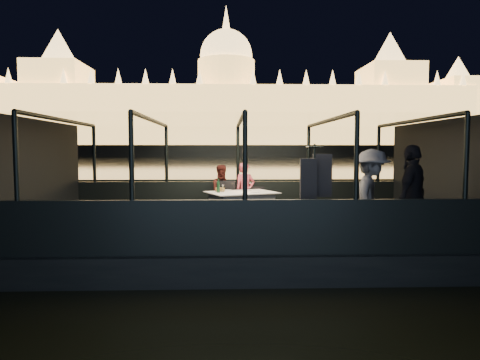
{
  "coord_description": "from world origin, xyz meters",
  "views": [
    {
      "loc": [
        -0.31,
        -8.82,
        2.19
      ],
      "look_at": [
        0.0,
        0.4,
        1.55
      ],
      "focal_mm": 32.0,
      "sensor_mm": 36.0,
      "label": 1
    }
  ],
  "objects_px": {
    "coat_stand": "(314,196)",
    "passenger_dark": "(412,199)",
    "person_woman_coral": "(245,189)",
    "dining_table_central": "(242,209)",
    "person_man_maroon": "(223,189)",
    "passenger_stripe": "(371,198)",
    "chair_port_left": "(226,203)",
    "chair_port_right": "(257,202)",
    "wine_bottle": "(218,186)"
  },
  "relations": [
    {
      "from": "person_man_maroon",
      "to": "passenger_dark",
      "type": "distance_m",
      "value": 4.52
    },
    {
      "from": "chair_port_left",
      "to": "passenger_stripe",
      "type": "distance_m",
      "value": 3.61
    },
    {
      "from": "chair_port_right",
      "to": "wine_bottle",
      "type": "relative_size",
      "value": 2.62
    },
    {
      "from": "dining_table_central",
      "to": "coat_stand",
      "type": "xyz_separation_m",
      "value": [
        1.2,
        -2.07,
        0.51
      ]
    },
    {
      "from": "coat_stand",
      "to": "wine_bottle",
      "type": "bearing_deg",
      "value": 131.06
    },
    {
      "from": "coat_stand",
      "to": "wine_bottle",
      "type": "relative_size",
      "value": 5.91
    },
    {
      "from": "passenger_dark",
      "to": "coat_stand",
      "type": "bearing_deg",
      "value": -51.78
    },
    {
      "from": "dining_table_central",
      "to": "coat_stand",
      "type": "height_order",
      "value": "coat_stand"
    },
    {
      "from": "chair_port_left",
      "to": "wine_bottle",
      "type": "distance_m",
      "value": 0.78
    },
    {
      "from": "person_woman_coral",
      "to": "dining_table_central",
      "type": "bearing_deg",
      "value": -117.68
    },
    {
      "from": "coat_stand",
      "to": "passenger_stripe",
      "type": "bearing_deg",
      "value": 4.48
    },
    {
      "from": "person_woman_coral",
      "to": "person_man_maroon",
      "type": "relative_size",
      "value": 1.04
    },
    {
      "from": "person_man_maroon",
      "to": "passenger_stripe",
      "type": "distance_m",
      "value": 3.92
    },
    {
      "from": "person_woman_coral",
      "to": "wine_bottle",
      "type": "xyz_separation_m",
      "value": [
        -0.63,
        -0.99,
        0.17
      ]
    },
    {
      "from": "person_man_maroon",
      "to": "chair_port_right",
      "type": "bearing_deg",
      "value": -30.68
    },
    {
      "from": "person_woman_coral",
      "to": "passenger_dark",
      "type": "relative_size",
      "value": 0.77
    },
    {
      "from": "passenger_dark",
      "to": "dining_table_central",
      "type": "bearing_deg",
      "value": -85.08
    },
    {
      "from": "coat_stand",
      "to": "person_man_maroon",
      "type": "distance_m",
      "value": 3.38
    },
    {
      "from": "dining_table_central",
      "to": "wine_bottle",
      "type": "bearing_deg",
      "value": -168.82
    },
    {
      "from": "chair_port_left",
      "to": "chair_port_right",
      "type": "xyz_separation_m",
      "value": [
        0.74,
        0.19,
        0.0
      ]
    },
    {
      "from": "person_woman_coral",
      "to": "passenger_dark",
      "type": "xyz_separation_m",
      "value": [
        2.77,
        -3.06,
        0.1
      ]
    },
    {
      "from": "chair_port_left",
      "to": "chair_port_right",
      "type": "relative_size",
      "value": 1.2
    },
    {
      "from": "chair_port_right",
      "to": "passenger_dark",
      "type": "xyz_separation_m",
      "value": [
        2.49,
        -2.86,
        0.4
      ]
    },
    {
      "from": "chair_port_left",
      "to": "person_man_maroon",
      "type": "height_order",
      "value": "person_man_maroon"
    },
    {
      "from": "person_man_maroon",
      "to": "coat_stand",
      "type": "bearing_deg",
      "value": -77.76
    },
    {
      "from": "person_woman_coral",
      "to": "person_man_maroon",
      "type": "height_order",
      "value": "person_woman_coral"
    },
    {
      "from": "chair_port_right",
      "to": "coat_stand",
      "type": "bearing_deg",
      "value": -71.23
    },
    {
      "from": "chair_port_left",
      "to": "passenger_dark",
      "type": "relative_size",
      "value": 0.53
    },
    {
      "from": "coat_stand",
      "to": "passenger_dark",
      "type": "relative_size",
      "value": 1.0
    },
    {
      "from": "dining_table_central",
      "to": "chair_port_left",
      "type": "height_order",
      "value": "chair_port_left"
    },
    {
      "from": "person_man_maroon",
      "to": "dining_table_central",
      "type": "bearing_deg",
      "value": -81.16
    },
    {
      "from": "dining_table_central",
      "to": "chair_port_right",
      "type": "height_order",
      "value": "chair_port_right"
    },
    {
      "from": "coat_stand",
      "to": "person_man_maroon",
      "type": "bearing_deg",
      "value": 118.67
    },
    {
      "from": "dining_table_central",
      "to": "coat_stand",
      "type": "relative_size",
      "value": 0.8
    },
    {
      "from": "chair_port_right",
      "to": "person_woman_coral",
      "type": "relative_size",
      "value": 0.57
    },
    {
      "from": "dining_table_central",
      "to": "passenger_dark",
      "type": "xyz_separation_m",
      "value": [
        2.89,
        -2.17,
        0.47
      ]
    },
    {
      "from": "person_man_maroon",
      "to": "passenger_dark",
      "type": "relative_size",
      "value": 0.74
    },
    {
      "from": "wine_bottle",
      "to": "chair_port_right",
      "type": "bearing_deg",
      "value": 40.91
    },
    {
      "from": "wine_bottle",
      "to": "passenger_dark",
      "type": "bearing_deg",
      "value": -31.31
    },
    {
      "from": "chair_port_left",
      "to": "passenger_dark",
      "type": "bearing_deg",
      "value": -22.67
    },
    {
      "from": "person_man_maroon",
      "to": "passenger_stripe",
      "type": "height_order",
      "value": "passenger_stripe"
    },
    {
      "from": "coat_stand",
      "to": "person_man_maroon",
      "type": "xyz_separation_m",
      "value": [
        -1.62,
        2.96,
        -0.15
      ]
    },
    {
      "from": "dining_table_central",
      "to": "chair_port_left",
      "type": "xyz_separation_m",
      "value": [
        -0.35,
        0.5,
        0.06
      ]
    },
    {
      "from": "coat_stand",
      "to": "person_woman_coral",
      "type": "bearing_deg",
      "value": 110.08
    },
    {
      "from": "passenger_stripe",
      "to": "wine_bottle",
      "type": "bearing_deg",
      "value": 80.07
    },
    {
      "from": "chair_port_left",
      "to": "dining_table_central",
      "type": "bearing_deg",
      "value": -38.2
    },
    {
      "from": "chair_port_left",
      "to": "passenger_stripe",
      "type": "xyz_separation_m",
      "value": [
        2.59,
        -2.48,
        0.4
      ]
    },
    {
      "from": "dining_table_central",
      "to": "chair_port_right",
      "type": "relative_size",
      "value": 1.82
    },
    {
      "from": "coat_stand",
      "to": "passenger_dark",
      "type": "distance_m",
      "value": 1.7
    },
    {
      "from": "passenger_stripe",
      "to": "wine_bottle",
      "type": "height_order",
      "value": "passenger_stripe"
    }
  ]
}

